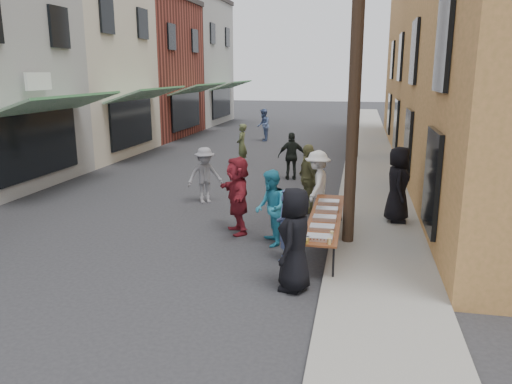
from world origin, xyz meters
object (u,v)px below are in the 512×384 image
at_px(serving_table, 325,217).
at_px(catering_tray_sausage, 320,238).
at_px(utility_pole_near, 357,43).
at_px(guest_front_a, 295,240).
at_px(utility_pole_mid, 360,57).
at_px(guest_front_c, 271,208).
at_px(server, 398,184).
at_px(utility_pole_far, 360,62).

bearing_deg(serving_table, catering_tray_sausage, -90.00).
height_order(utility_pole_near, guest_front_a, utility_pole_near).
xyz_separation_m(utility_pole_mid, catering_tray_sausage, (-0.51, -13.94, -3.71)).
xyz_separation_m(guest_front_c, server, (2.94, 2.19, 0.20)).
relative_size(catering_tray_sausage, server, 0.26).
distance_m(utility_pole_near, utility_pole_mid, 12.00).
height_order(catering_tray_sausage, server, server).
xyz_separation_m(serving_table, server, (1.69, 2.13, 0.37)).
distance_m(utility_pole_mid, utility_pole_far, 12.00).
xyz_separation_m(utility_pole_mid, server, (1.19, -10.16, -3.42)).
relative_size(guest_front_a, guest_front_c, 1.09).
xyz_separation_m(utility_pole_mid, serving_table, (-0.51, -12.29, -3.79)).
relative_size(utility_pole_mid, serving_table, 2.25).
relative_size(utility_pole_far, serving_table, 2.25).
height_order(utility_pole_mid, guest_front_a, utility_pole_mid).
distance_m(utility_pole_far, server, 22.46).
bearing_deg(utility_pole_far, utility_pole_mid, -90.00).
bearing_deg(server, guest_front_a, 155.90).
height_order(serving_table, catering_tray_sausage, catering_tray_sausage).
distance_m(utility_pole_mid, catering_tray_sausage, 14.44).
distance_m(utility_pole_far, serving_table, 24.59).
relative_size(utility_pole_near, server, 4.59).
distance_m(utility_pole_near, catering_tray_sausage, 4.22).
bearing_deg(utility_pole_mid, utility_pole_far, 90.00).
bearing_deg(utility_pole_far, guest_front_a, -91.93).
bearing_deg(utility_pole_far, guest_front_c, -94.11).
xyz_separation_m(utility_pole_far, serving_table, (-0.51, -24.29, -3.79)).
distance_m(utility_pole_near, utility_pole_far, 24.00).
xyz_separation_m(catering_tray_sausage, guest_front_a, (-0.39, -0.70, 0.17)).
bearing_deg(guest_front_c, catering_tray_sausage, 18.36).
distance_m(guest_front_c, server, 3.67).
relative_size(utility_pole_near, utility_pole_mid, 1.00).
height_order(catering_tray_sausage, guest_front_a, guest_front_a).
bearing_deg(serving_table, utility_pole_mid, 87.64).
relative_size(serving_table, guest_front_a, 2.09).
bearing_deg(utility_pole_mid, serving_table, -92.36).
xyz_separation_m(utility_pole_near, utility_pole_far, (0.00, 24.00, 0.00)).
height_order(utility_pole_near, serving_table, utility_pole_near).
relative_size(utility_pole_mid, server, 4.59).
relative_size(utility_pole_near, catering_tray_sausage, 18.00).
bearing_deg(server, guest_front_c, 127.52).
bearing_deg(utility_pole_mid, guest_front_a, -93.52).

